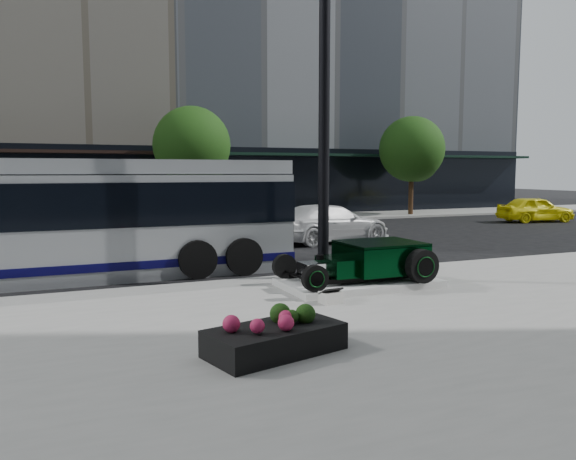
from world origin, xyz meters
name	(u,v)px	position (x,y,z in m)	size (l,w,h in m)	color
ground	(268,266)	(0.00, 0.00, 0.00)	(120.00, 120.00, 0.00)	black
sidewalk_far	(169,222)	(0.00, 14.00, 0.06)	(70.00, 4.00, 0.12)	gray
street_trees	(194,148)	(1.15, 13.07, 3.77)	(29.80, 3.80, 5.70)	black
display_plinth	(359,283)	(0.63, -3.89, 0.20)	(3.40, 1.80, 0.15)	silver
hot_rod	(372,259)	(0.96, -3.89, 0.70)	(3.22, 2.00, 0.81)	black
info_plaque	(331,297)	(-0.67, -5.06, 0.24)	(0.42, 0.33, 0.31)	silver
lamppost	(324,108)	(0.34, -2.72, 4.09)	(0.47, 0.47, 8.59)	black
flower_planter	(275,337)	(-2.77, -7.41, 0.34)	(2.06, 1.38, 0.61)	black
transit_bus	(46,219)	(-5.66, 0.27, 1.49)	(12.12, 2.88, 2.92)	#AEB4B8
white_sedan	(330,223)	(4.05, 4.11, 0.70)	(1.97, 4.84, 1.40)	white
yellow_taxi	(535,209)	(17.79, 7.33, 0.67)	(1.57, 3.91, 1.33)	#FFF318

